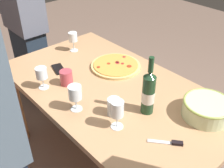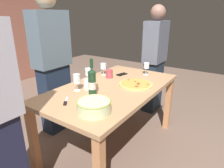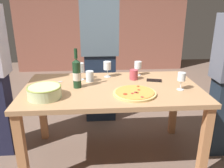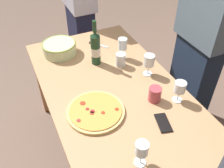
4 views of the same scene
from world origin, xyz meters
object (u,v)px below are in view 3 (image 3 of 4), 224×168
Objects in this scene: dining_table at (112,96)px; person_host at (100,52)px; wine_bottle at (77,73)px; cup_ceramic at (134,75)px; wine_glass_far_left at (182,77)px; cup_amber at (90,76)px; cell_phone at (154,80)px; pizza at (135,93)px; wine_glass_far_right at (138,65)px; wine_glass_near_pizza at (107,66)px; wine_glass_by_bottle at (80,68)px; pizza_knife at (52,84)px; serving_bowl at (44,91)px.

dining_table is 0.87m from person_host.
wine_bottle is 0.58m from cup_ceramic.
cup_amber is at bearing 160.45° from wine_glass_far_left.
cup_ceramic reaches higher than cell_phone.
cell_phone is at bearing 53.17° from pizza.
wine_glass_far_right is 1.42× the size of cup_amber.
pizza is at bearing -47.66° from dining_table.
wine_bottle is at bearing -65.42° from cell_phone.
dining_table is at bearing 132.34° from pizza.
wine_bottle is at bearing 178.31° from dining_table.
cup_ceramic is at bearing 19.00° from wine_bottle.
wine_glass_far_right is 0.16m from cup_ceramic.
wine_glass_near_pizza is 0.09× the size of person_host.
wine_glass_by_bottle is at bearing -82.27° from cell_phone.
pizza_knife is at bearing -160.14° from wine_glass_near_pizza.
dining_table is 9.92× the size of wine_glass_near_pizza.
cell_phone is at bearing -16.90° from cup_ceramic.
serving_bowl is 0.77× the size of wine_bottle.
wine_glass_far_right is (0.12, 0.53, 0.10)m from pizza.
cup_ceramic is at bearing -115.37° from wine_glass_far_right.
wine_bottle is 0.76m from cell_phone.
cup_amber is at bearing 136.51° from pizza.
wine_glass_by_bottle is (-0.29, 0.23, 0.21)m from dining_table.
pizza_knife is at bearing 158.21° from wine_bottle.
serving_bowl is 1.16m from wine_glass_far_left.
pizza is 0.80m from pizza_knife.
cell_phone is 0.08× the size of person_host.
wine_glass_near_pizza is 1.12× the size of cell_phone.
wine_glass_far_left reaches higher than serving_bowl.
wine_glass_far_left is (0.91, -0.13, -0.02)m from wine_bottle.
person_host is at bearing 104.47° from pizza.
cup_amber is 1.05× the size of cup_ceramic.
pizza is 0.64m from wine_glass_by_bottle.
cup_amber reaches higher than dining_table.
cup_amber reaches higher than pizza.
pizza is (0.18, -0.19, 0.10)m from dining_table.
pizza is at bearing -67.79° from wine_glass_near_pizza.
cell_phone is at bearing -56.61° from wine_glass_far_right.
pizza_knife is at bearing -170.71° from cup_amber.
dining_table is at bearing 168.89° from wine_glass_far_left.
wine_glass_far_right is 0.26m from cell_phone.
wine_glass_by_bottle is 1.13× the size of pizza_knife.
cell_phone is at bearing 19.47° from serving_bowl.
wine_glass_by_bottle is 0.13m from cup_amber.
dining_table is 0.49m from wine_glass_far_right.
dining_table is 0.28m from pizza.
person_host reaches higher than wine_glass_near_pizza.
serving_bowl is at bearing -178.69° from pizza.
wine_glass_far_left reaches higher than wine_glass_far_right.
cup_ceramic is (0.53, -0.03, -0.07)m from wine_glass_by_bottle.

